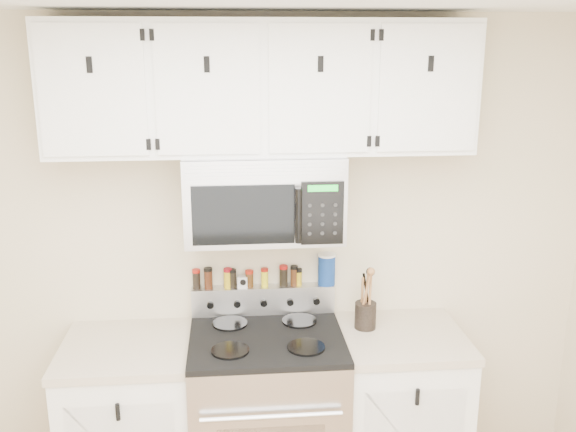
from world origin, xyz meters
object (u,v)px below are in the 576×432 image
(range, at_px, (267,418))
(microwave, at_px, (264,196))
(utensil_crock, at_px, (365,313))
(salt_canister, at_px, (327,269))

(range, relative_size, microwave, 1.45)
(microwave, bearing_deg, range, -90.23)
(range, height_order, microwave, microwave)
(microwave, distance_m, utensil_crock, 0.82)
(utensil_crock, bearing_deg, salt_canister, 135.65)
(range, xyz_separation_m, salt_canister, (0.34, 0.28, 0.70))
(microwave, xyz_separation_m, utensil_crock, (0.52, -0.02, -0.63))
(utensil_crock, relative_size, salt_canister, 1.88)
(range, relative_size, utensil_crock, 3.42)
(utensil_crock, bearing_deg, range, -168.35)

